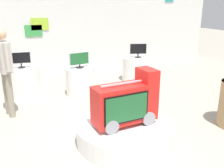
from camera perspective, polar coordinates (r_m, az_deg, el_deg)
The scene contains 11 objects.
ground_plane at distance 4.37m, azimuth -0.45°, elevation -11.26°, with size 30.00×30.00×0.00m, color #A8A091.
back_wall_display at distance 8.50m, azimuth -12.94°, elevation 14.27°, with size 11.59×0.13×3.35m.
main_display_pedestal at distance 4.11m, azimuth 2.81°, elevation -10.88°, with size 1.51×1.51×0.30m, color white.
novelty_firetruck_tv at distance 3.90m, azimuth 3.22°, elevation -4.44°, with size 1.03×0.49×0.85m.
display_pedestal_left_rear at distance 6.42m, azimuth -19.29°, elevation 0.55°, with size 0.79×0.79×0.67m, color white.
tv_on_left_rear at distance 6.28m, azimuth -19.79°, elevation 5.36°, with size 0.46×0.17×0.38m.
display_pedestal_center_rear at distance 7.25m, azimuth 5.75°, elevation 3.36°, with size 0.86×0.86×0.67m, color white.
tv_on_center_rear at distance 7.13m, azimuth 5.91°, elevation 7.65°, with size 0.45×0.18×0.38m.
display_pedestal_right_rear at distance 6.11m, azimuth -7.12°, elevation 0.59°, with size 0.67×0.67×0.67m, color white.
tv_on_right_rear at distance 5.97m, azimuth -7.32°, elevation 5.50°, with size 0.50×0.19×0.37m.
shopper_browsing_near_truck at distance 5.16m, azimuth -22.91°, elevation 3.64°, with size 0.30×0.54×1.68m.
Camera 1 is at (-1.40, -3.56, 2.11)m, focal length 40.79 mm.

